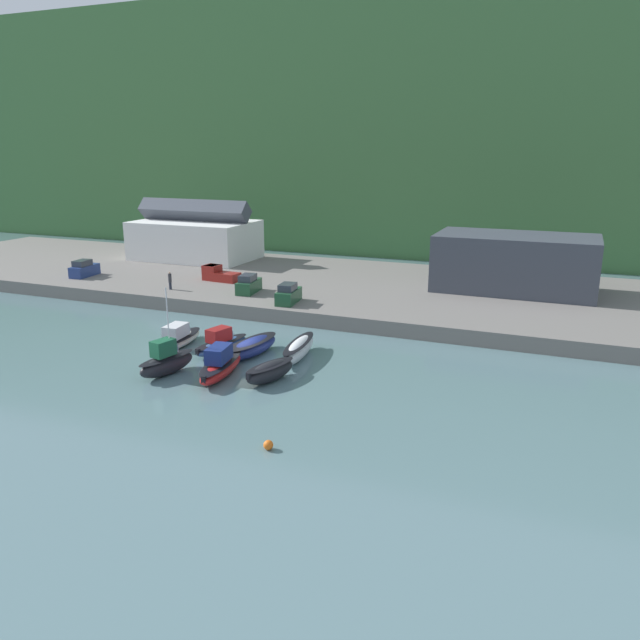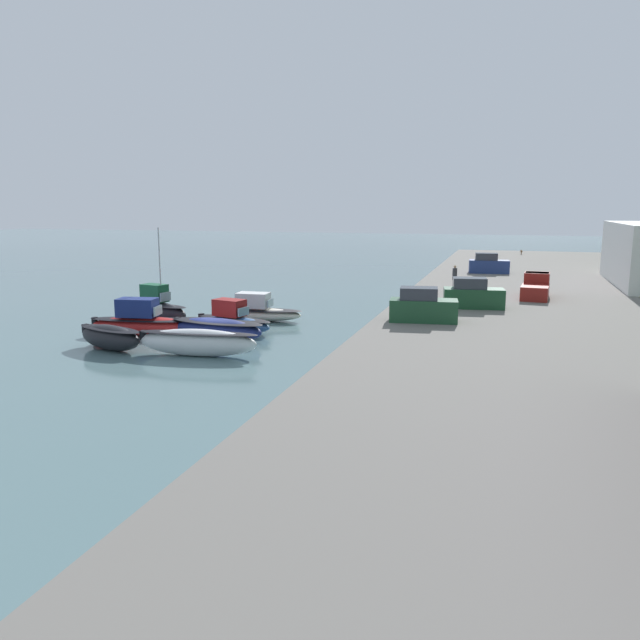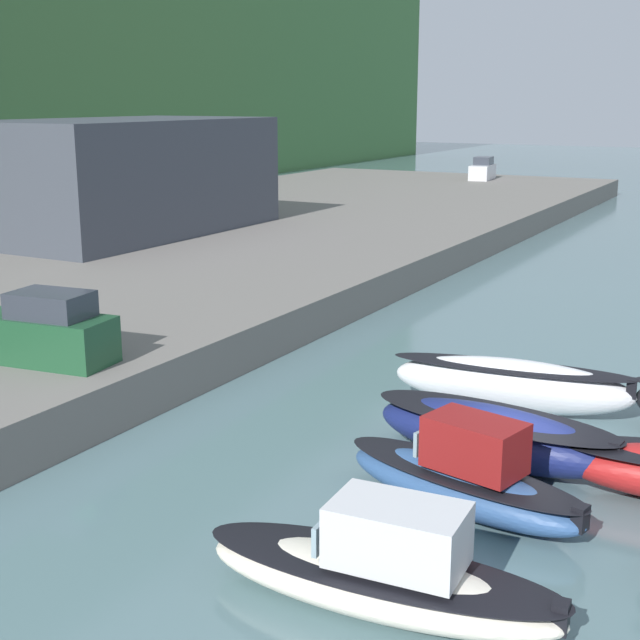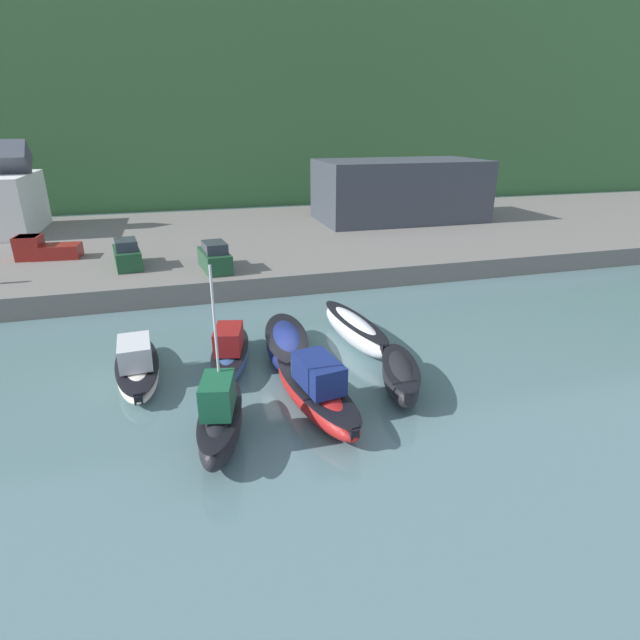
# 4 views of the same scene
# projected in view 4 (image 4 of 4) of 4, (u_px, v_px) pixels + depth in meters

# --- Properties ---
(ground_plane) EXTENTS (320.00, 320.00, 0.00)m
(ground_plane) POSITION_uv_depth(u_px,v_px,m) (286.00, 364.00, 26.32)
(ground_plane) COLOR slate
(hillside_backdrop) EXTENTS (240.00, 79.54, 42.47)m
(hillside_backdrop) POSITION_uv_depth(u_px,v_px,m) (186.00, 73.00, 101.52)
(hillside_backdrop) COLOR #42703D
(hillside_backdrop) RESTS_ON ground_plane
(quay_promenade) EXTENTS (138.19, 31.14, 1.55)m
(quay_promenade) POSITION_uv_depth(u_px,v_px,m) (229.00, 243.00, 49.47)
(quay_promenade) COLOR slate
(quay_promenade) RESTS_ON ground_plane
(yacht_club_building) EXTENTS (18.06, 9.73, 6.51)m
(yacht_club_building) POSITION_uv_depth(u_px,v_px,m) (400.00, 190.00, 55.71)
(yacht_club_building) COLOR #3D424C
(yacht_club_building) RESTS_ON quay_promenade
(moored_boat_0) EXTENTS (2.50, 7.21, 2.15)m
(moored_boat_0) POSITION_uv_depth(u_px,v_px,m) (137.00, 365.00, 24.50)
(moored_boat_0) COLOR white
(moored_boat_0) RESTS_ON ground_plane
(moored_boat_1) EXTENTS (3.19, 6.50, 2.29)m
(moored_boat_1) POSITION_uv_depth(u_px,v_px,m) (230.00, 352.00, 25.71)
(moored_boat_1) COLOR #33568E
(moored_boat_1) RESTS_ON ground_plane
(moored_boat_2) EXTENTS (3.02, 6.97, 1.51)m
(moored_boat_2) POSITION_uv_depth(u_px,v_px,m) (286.00, 344.00, 26.74)
(moored_boat_2) COLOR navy
(moored_boat_2) RESTS_ON ground_plane
(moored_boat_3) EXTENTS (2.41, 7.49, 1.62)m
(moored_boat_3) POSITION_uv_depth(u_px,v_px,m) (354.00, 329.00, 28.48)
(moored_boat_3) COLOR white
(moored_boat_3) RESTS_ON ground_plane
(moored_boat_4) EXTENTS (2.77, 5.69, 7.18)m
(moored_boat_4) POSITION_uv_depth(u_px,v_px,m) (221.00, 419.00, 19.38)
(moored_boat_4) COLOR black
(moored_boat_4) RESTS_ON ground_plane
(moored_boat_5) EXTENTS (3.22, 7.76, 2.59)m
(moored_boat_5) POSITION_uv_depth(u_px,v_px,m) (316.00, 391.00, 21.78)
(moored_boat_5) COLOR red
(moored_boat_5) RESTS_ON ground_plane
(moored_boat_6) EXTENTS (3.01, 5.36, 1.56)m
(moored_boat_6) POSITION_uv_depth(u_px,v_px,m) (400.00, 376.00, 23.28)
(moored_boat_6) COLOR black
(moored_boat_6) RESTS_ON ground_plane
(parked_car_0) EXTENTS (2.32, 4.39, 2.16)m
(parked_car_0) POSITION_uv_depth(u_px,v_px,m) (215.00, 258.00, 37.13)
(parked_car_0) COLOR #1E4C2D
(parked_car_0) RESTS_ON quay_promenade
(parked_car_2) EXTENTS (2.38, 4.41, 2.16)m
(parked_car_2) POSITION_uv_depth(u_px,v_px,m) (127.00, 255.00, 37.94)
(parked_car_2) COLOR #1E4C2D
(parked_car_2) RESTS_ON quay_promenade
(pickup_truck_0) EXTENTS (4.87, 2.34, 1.90)m
(pickup_truck_0) POSITION_uv_depth(u_px,v_px,m) (43.00, 249.00, 40.26)
(pickup_truck_0) COLOR maroon
(pickup_truck_0) RESTS_ON quay_promenade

